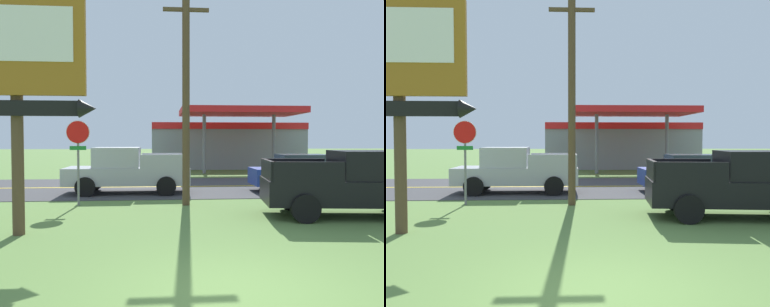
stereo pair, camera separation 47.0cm
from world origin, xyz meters
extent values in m
plane|color=#5B7F3D|center=(0.00, 0.00, 0.00)|extent=(180.00, 180.00, 0.00)
cube|color=#3D3D3F|center=(0.00, 13.00, 0.01)|extent=(140.00, 8.00, 0.02)
cube|color=gold|center=(0.00, 13.00, 0.02)|extent=(126.00, 0.20, 0.01)
cylinder|color=brown|center=(-4.51, 3.99, 2.95)|extent=(0.28, 0.28, 5.90)
cube|color=#996019|center=(-4.51, 3.81, 4.46)|extent=(3.31, 0.16, 2.27)
cube|color=white|center=(-4.51, 3.72, 4.74)|extent=(2.78, 0.03, 1.27)
cube|color=black|center=(-4.51, 3.81, 3.03)|extent=(2.98, 0.12, 0.36)
cone|color=black|center=(-2.82, 3.81, 3.03)|extent=(0.40, 0.44, 0.44)
cylinder|color=slate|center=(-3.95, 8.07, 1.10)|extent=(0.08, 0.08, 2.20)
cylinder|color=red|center=(-3.95, 8.04, 2.55)|extent=(0.76, 0.03, 0.76)
cylinder|color=white|center=(-3.95, 8.06, 2.55)|extent=(0.80, 0.01, 0.80)
cube|color=#19722D|center=(-3.95, 8.04, 2.00)|extent=(0.56, 0.03, 0.14)
cylinder|color=brown|center=(-0.22, 7.85, 4.03)|extent=(0.26, 0.26, 8.06)
cube|color=brown|center=(-0.22, 7.85, 6.76)|extent=(1.59, 0.12, 0.12)
cube|color=gray|center=(4.22, 26.30, 1.80)|extent=(12.00, 6.00, 3.60)
cube|color=red|center=(4.22, 23.25, 3.35)|extent=(12.00, 0.12, 0.50)
cube|color=red|center=(4.22, 20.30, 4.20)|extent=(8.00, 5.00, 0.40)
cylinder|color=slate|center=(1.82, 20.30, 2.10)|extent=(0.24, 0.24, 4.20)
cylinder|color=slate|center=(6.62, 20.30, 2.10)|extent=(0.24, 0.24, 4.20)
cube|color=black|center=(4.58, 5.48, 0.76)|extent=(5.39, 2.56, 0.72)
cube|color=black|center=(5.03, 5.43, 1.54)|extent=(2.10, 2.01, 0.84)
cube|color=black|center=(3.17, 6.57, 1.40)|extent=(1.95, 0.35, 0.56)
cube|color=black|center=(2.96, 4.75, 1.40)|extent=(1.95, 0.35, 0.56)
cube|color=black|center=(2.10, 5.77, 1.40)|extent=(0.34, 1.88, 0.56)
cylinder|color=black|center=(3.09, 6.64, 0.40)|extent=(0.83, 0.37, 0.80)
cylinder|color=black|center=(2.86, 4.70, 0.40)|extent=(0.83, 0.37, 0.80)
cube|color=#A8AAAF|center=(-2.50, 11.00, 0.76)|extent=(5.20, 1.96, 0.72)
cube|color=#A8AAAF|center=(-2.95, 11.00, 1.54)|extent=(1.90, 1.80, 0.84)
cube|color=#28333D|center=(-3.84, 11.00, 1.54)|extent=(0.10, 1.66, 0.71)
cube|color=#A8AAAF|center=(-0.97, 10.08, 1.40)|extent=(1.95, 0.12, 0.56)
cube|color=#A8AAAF|center=(-0.97, 11.92, 1.40)|extent=(1.95, 0.12, 0.56)
cube|color=#A8AAAF|center=(0.00, 11.00, 1.40)|extent=(0.12, 1.88, 0.56)
cylinder|color=black|center=(-4.11, 10.02, 0.40)|extent=(0.80, 0.28, 0.80)
cylinder|color=black|center=(-4.11, 11.98, 0.40)|extent=(0.80, 0.28, 0.80)
cylinder|color=black|center=(-0.88, 10.02, 0.40)|extent=(0.80, 0.28, 0.80)
cylinder|color=black|center=(-0.88, 11.98, 0.40)|extent=(0.80, 0.28, 0.80)
cube|color=#233893|center=(4.99, 11.00, 0.68)|extent=(4.20, 1.76, 0.72)
cube|color=#2D3842|center=(5.14, 11.00, 1.34)|extent=(2.10, 1.56, 0.60)
cylinder|color=black|center=(3.69, 10.12, 0.32)|extent=(0.64, 0.24, 0.64)
cylinder|color=black|center=(3.69, 11.88, 0.32)|extent=(0.64, 0.24, 0.64)
cylinder|color=black|center=(6.29, 10.12, 0.32)|extent=(0.64, 0.24, 0.64)
cylinder|color=black|center=(6.29, 11.88, 0.32)|extent=(0.64, 0.24, 0.64)
camera|label=1|loc=(-1.08, -5.46, 2.29)|focal=35.85mm
camera|label=2|loc=(-0.61, -5.49, 2.29)|focal=35.85mm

